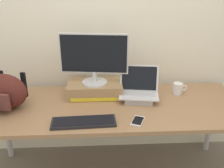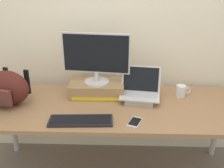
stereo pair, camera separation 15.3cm
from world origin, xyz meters
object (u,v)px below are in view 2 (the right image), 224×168
Objects in this scene: desktop_monitor at (96,57)px; coffee_mug at (181,91)px; toner_box_yellow at (97,88)px; open_laptop at (140,94)px; cell_phone at (135,122)px; external_keyboard at (81,121)px; messenger_backpack at (8,88)px.

desktop_monitor is 0.77m from coffee_mug.
toner_box_yellow is at bearing 179.10° from coffee_mug.
open_laptop reaches higher than cell_phone.
toner_box_yellow is 0.83× the size of desktop_monitor.
open_laptop reaches higher than external_keyboard.
external_keyboard is 0.90m from coffee_mug.
messenger_backpack is (-1.04, -0.09, 0.08)m from open_laptop.
coffee_mug reaches higher than external_keyboard.
coffee_mug is at bearing 6.39° from desktop_monitor.
cell_phone is at bearing -55.95° from toner_box_yellow.
cell_phone is at bearing -48.66° from desktop_monitor.
messenger_backpack is at bearing -164.78° from toner_box_yellow.
messenger_backpack is (-0.68, -0.18, -0.20)m from desktop_monitor.
messenger_backpack is at bearing -172.89° from coffee_mug.
toner_box_yellow is at bearing 172.68° from open_laptop.
external_keyboard is (-0.07, -0.45, -0.04)m from toner_box_yellow.
coffee_mug is (0.71, -0.01, -0.01)m from toner_box_yellow.
external_keyboard is 2.97× the size of cell_phone.
open_laptop is at bearing -7.91° from desktop_monitor.
toner_box_yellow is 0.71m from coffee_mug.
toner_box_yellow is 0.37m from open_laptop.
open_laptop is 2.26× the size of cell_phone.
open_laptop is 0.87× the size of messenger_backpack.
coffee_mug is at bearing 22.61° from messenger_backpack.
external_keyboard is at bearing -150.90° from coffee_mug.
external_keyboard is at bearing -133.11° from open_laptop.
desktop_monitor is at bearing 172.85° from open_laptop.
open_laptop is at bearing 103.79° from cell_phone.
open_laptop is 1.04m from messenger_backpack.
desktop_monitor is 0.56m from external_keyboard.
cell_phone is (0.38, 0.00, -0.01)m from external_keyboard.
coffee_mug is (1.39, 0.17, -0.09)m from messenger_backpack.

